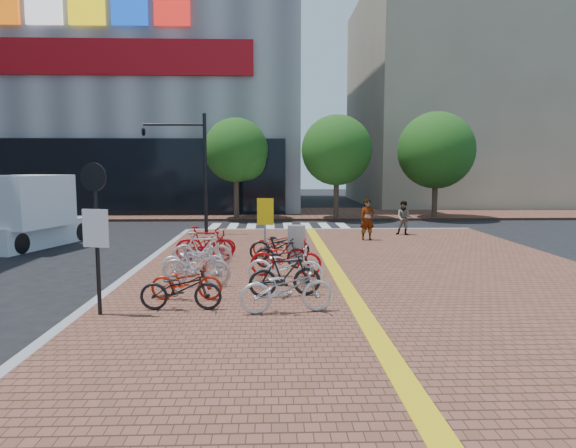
{
  "coord_description": "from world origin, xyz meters",
  "views": [
    {
      "loc": [
        0.09,
        -13.25,
        3.23
      ],
      "look_at": [
        0.65,
        3.93,
        1.3
      ],
      "focal_mm": 32.0,
      "sensor_mm": 36.0,
      "label": 1
    }
  ],
  "objects_px": {
    "bike_5": "(205,244)",
    "pedestrian_b": "(404,218)",
    "yellow_sign": "(265,217)",
    "notice_sign": "(96,220)",
    "bike_2": "(196,265)",
    "bike_12": "(280,245)",
    "bike_13": "(278,243)",
    "traffic_light_pole": "(177,151)",
    "bike_10": "(286,258)",
    "bike_0": "(181,289)",
    "bike_4": "(202,250)",
    "bike_3": "(193,260)",
    "bike_9": "(285,266)",
    "bike_11": "(281,252)",
    "bike_7": "(287,288)",
    "utility_box": "(296,244)",
    "bike_6": "(210,243)",
    "bike_8": "(285,275)",
    "bike_1": "(186,281)",
    "box_truck": "(29,213)",
    "pedestrian_a": "(367,220)"
  },
  "relations": [
    {
      "from": "bike_0",
      "to": "bike_9",
      "type": "xyz_separation_m",
      "value": [
        2.3,
        2.18,
        0.06
      ]
    },
    {
      "from": "bike_11",
      "to": "box_truck",
      "type": "xyz_separation_m",
      "value": [
        -10.09,
        5.61,
        0.73
      ]
    },
    {
      "from": "bike_11",
      "to": "yellow_sign",
      "type": "xyz_separation_m",
      "value": [
        -0.5,
        1.55,
        0.93
      ]
    },
    {
      "from": "bike_0",
      "to": "box_truck",
      "type": "distance_m",
      "value": 12.81
    },
    {
      "from": "bike_4",
      "to": "utility_box",
      "type": "relative_size",
      "value": 1.52
    },
    {
      "from": "bike_8",
      "to": "utility_box",
      "type": "relative_size",
      "value": 1.43
    },
    {
      "from": "bike_12",
      "to": "bike_13",
      "type": "xyz_separation_m",
      "value": [
        -0.06,
        0.93,
        -0.06
      ]
    },
    {
      "from": "yellow_sign",
      "to": "bike_6",
      "type": "bearing_deg",
      "value": 160.85
    },
    {
      "from": "bike_6",
      "to": "utility_box",
      "type": "bearing_deg",
      "value": -117.13
    },
    {
      "from": "bike_4",
      "to": "bike_5",
      "type": "xyz_separation_m",
      "value": [
        -0.06,
        1.16,
        0.02
      ]
    },
    {
      "from": "bike_10",
      "to": "utility_box",
      "type": "distance_m",
      "value": 1.95
    },
    {
      "from": "bike_12",
      "to": "utility_box",
      "type": "relative_size",
      "value": 1.62
    },
    {
      "from": "bike_0",
      "to": "bike_5",
      "type": "height_order",
      "value": "bike_5"
    },
    {
      "from": "bike_2",
      "to": "bike_4",
      "type": "distance_m",
      "value": 2.35
    },
    {
      "from": "bike_11",
      "to": "bike_7",
      "type": "bearing_deg",
      "value": -171.21
    },
    {
      "from": "bike_7",
      "to": "yellow_sign",
      "type": "bearing_deg",
      "value": -3.35
    },
    {
      "from": "bike_3",
      "to": "traffic_light_pole",
      "type": "bearing_deg",
      "value": 8.13
    },
    {
      "from": "utility_box",
      "to": "bike_13",
      "type": "bearing_deg",
      "value": 113.55
    },
    {
      "from": "bike_2",
      "to": "bike_6",
      "type": "relative_size",
      "value": 1.04
    },
    {
      "from": "bike_2",
      "to": "bike_6",
      "type": "bearing_deg",
      "value": 8.2
    },
    {
      "from": "bike_9",
      "to": "bike_11",
      "type": "relative_size",
      "value": 1.24
    },
    {
      "from": "bike_0",
      "to": "bike_12",
      "type": "height_order",
      "value": "bike_12"
    },
    {
      "from": "bike_7",
      "to": "bike_5",
      "type": "bearing_deg",
      "value": 14.41
    },
    {
      "from": "bike_2",
      "to": "bike_12",
      "type": "bearing_deg",
      "value": -26.42
    },
    {
      "from": "bike_2",
      "to": "pedestrian_a",
      "type": "height_order",
      "value": "pedestrian_a"
    },
    {
      "from": "bike_6",
      "to": "bike_8",
      "type": "relative_size",
      "value": 0.99
    },
    {
      "from": "bike_13",
      "to": "traffic_light_pole",
      "type": "distance_m",
      "value": 8.12
    },
    {
      "from": "bike_6",
      "to": "box_truck",
      "type": "bearing_deg",
      "value": 65.22
    },
    {
      "from": "bike_3",
      "to": "bike_5",
      "type": "height_order",
      "value": "bike_5"
    },
    {
      "from": "bike_4",
      "to": "bike_11",
      "type": "xyz_separation_m",
      "value": [
        2.4,
        -0.06,
        -0.08
      ]
    },
    {
      "from": "bike_12",
      "to": "pedestrian_b",
      "type": "bearing_deg",
      "value": -47.82
    },
    {
      "from": "bike_5",
      "to": "pedestrian_b",
      "type": "xyz_separation_m",
      "value": [
        8.18,
        6.23,
        0.19
      ]
    },
    {
      "from": "bike_2",
      "to": "bike_10",
      "type": "height_order",
      "value": "bike_2"
    },
    {
      "from": "notice_sign",
      "to": "box_truck",
      "type": "xyz_separation_m",
      "value": [
        -6.21,
        10.45,
        -0.78
      ]
    },
    {
      "from": "bike_0",
      "to": "bike_1",
      "type": "relative_size",
      "value": 1.06
    },
    {
      "from": "bike_9",
      "to": "notice_sign",
      "type": "height_order",
      "value": "notice_sign"
    },
    {
      "from": "bike_2",
      "to": "bike_0",
      "type": "bearing_deg",
      "value": -174.0
    },
    {
      "from": "bike_13",
      "to": "traffic_light_pole",
      "type": "relative_size",
      "value": 0.32
    },
    {
      "from": "yellow_sign",
      "to": "notice_sign",
      "type": "bearing_deg",
      "value": -117.85
    },
    {
      "from": "bike_9",
      "to": "bike_12",
      "type": "relative_size",
      "value": 1.01
    },
    {
      "from": "bike_8",
      "to": "yellow_sign",
      "type": "xyz_separation_m",
      "value": [
        -0.53,
        4.97,
        0.88
      ]
    },
    {
      "from": "traffic_light_pole",
      "to": "pedestrian_b",
      "type": "bearing_deg",
      "value": -3.32
    },
    {
      "from": "yellow_sign",
      "to": "traffic_light_pole",
      "type": "xyz_separation_m",
      "value": [
        -4.03,
        6.5,
        2.35
      ]
    },
    {
      "from": "bike_3",
      "to": "bike_4",
      "type": "bearing_deg",
      "value": -8.32
    },
    {
      "from": "bike_5",
      "to": "utility_box",
      "type": "xyz_separation_m",
      "value": [
        2.97,
        -0.45,
        0.04
      ]
    },
    {
      "from": "bike_1",
      "to": "utility_box",
      "type": "bearing_deg",
      "value": -29.52
    },
    {
      "from": "bike_3",
      "to": "pedestrian_b",
      "type": "height_order",
      "value": "pedestrian_b"
    },
    {
      "from": "bike_0",
      "to": "bike_9",
      "type": "relative_size",
      "value": 0.88
    },
    {
      "from": "bike_7",
      "to": "utility_box",
      "type": "distance_m",
      "value": 5.58
    },
    {
      "from": "bike_5",
      "to": "bike_6",
      "type": "bearing_deg",
      "value": -3.28
    }
  ]
}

